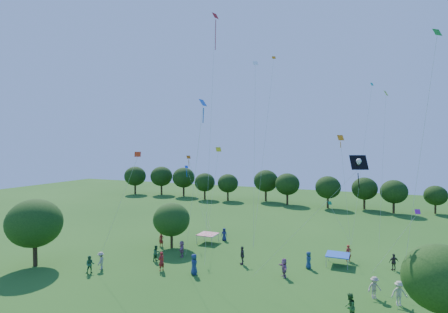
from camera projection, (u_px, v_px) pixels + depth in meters
near_tree_west at (35, 223)px, 34.47m from camera, size 5.28×5.28×6.66m
near_tree_north at (172, 219)px, 40.53m from camera, size 4.27×4.27×5.25m
near_tree_east at (441, 278)px, 21.31m from camera, size 4.56×4.56×5.92m
treeline at (298, 184)px, 69.40m from camera, size 88.01×8.77×6.77m
tent_red_stripe at (208, 234)px, 42.71m from camera, size 2.20×2.20×1.10m
tent_blue at (338, 255)px, 34.79m from camera, size 2.20×2.20×1.10m
crowd_person_0 at (224, 234)px, 43.68m from camera, size 0.83×0.53×1.57m
crowd_person_1 at (161, 261)px, 33.25m from camera, size 0.63×0.78×1.83m
crowd_person_2 at (90, 264)px, 32.62m from camera, size 0.91×0.83×1.64m
crowd_person_3 at (101, 261)px, 33.61m from camera, size 0.85×1.21×1.69m
crowd_person_4 at (242, 255)px, 34.99m from camera, size 0.95×1.18×1.84m
crowd_person_5 at (182, 249)px, 37.38m from camera, size 1.29×1.67×1.71m
crowd_person_6 at (309, 260)px, 33.83m from camera, size 0.64×0.90×1.66m
crowd_person_7 at (349, 253)px, 35.88m from camera, size 0.75×0.64×1.71m
crowd_person_8 at (156, 253)px, 36.01m from camera, size 0.57×0.88×1.65m
crowd_person_9 at (399, 293)px, 26.05m from camera, size 1.33×0.96×1.86m
crowd_person_10 at (394, 262)px, 33.34m from camera, size 1.03×0.81×1.61m
crowd_person_11 at (284, 268)px, 31.65m from camera, size 1.38×1.64×1.71m
crowd_person_12 at (194, 264)px, 32.31m from camera, size 0.87×1.07×1.91m
crowd_person_13 at (161, 240)px, 41.17m from camera, size 0.66×0.47×1.63m
crowd_person_14 at (350, 307)px, 23.91m from camera, size 0.71×1.01×1.85m
crowd_person_15 at (374, 288)px, 27.27m from camera, size 1.22×1.05×1.72m
pirate_kite at (357, 164)px, 25.90m from camera, size 8.65×1.47×9.96m
red_high_kite at (214, 60)px, 35.08m from camera, size 1.71×5.90×24.33m
small_kite_0 at (130, 177)px, 30.35m from camera, size 5.49×1.20×10.13m
small_kite_1 at (267, 117)px, 38.72m from camera, size 1.05×5.09×20.86m
small_kite_2 at (217, 161)px, 42.92m from camera, size 1.81×0.72×10.42m
small_kite_3 at (425, 120)px, 20.10m from camera, size 1.75×2.83×17.12m
small_kite_4 at (191, 180)px, 44.57m from camera, size 3.52×0.55×8.03m
small_kite_5 at (409, 224)px, 28.00m from camera, size 3.53×0.35×5.58m
small_kite_6 at (255, 115)px, 35.25m from camera, size 0.61×0.68×19.12m
small_kite_7 at (365, 136)px, 38.82m from camera, size 1.97×3.81×17.75m
small_kite_8 at (193, 172)px, 41.70m from camera, size 1.82×3.20×9.44m
small_kite_9 at (342, 156)px, 34.88m from camera, size 1.26×3.46×11.69m
small_kite_10 at (385, 124)px, 36.74m from camera, size 0.76×2.54×16.47m
small_kite_11 at (334, 210)px, 37.13m from camera, size 2.41×1.32×4.68m
small_kite_12 at (199, 142)px, 26.64m from camera, size 5.48×7.05×13.99m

